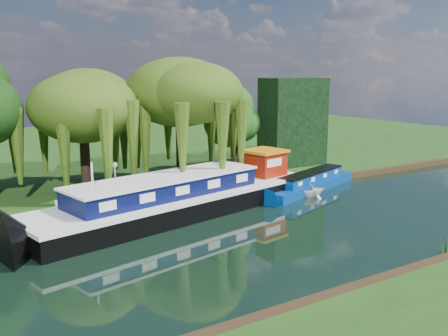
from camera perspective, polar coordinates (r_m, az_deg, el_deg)
ground at (r=25.83m, az=-5.09°, el=-9.64°), size 120.00×120.00×0.00m
far_bank at (r=57.33m, az=-20.80°, el=1.44°), size 120.00×52.00×0.45m
dutch_barge at (r=32.34m, az=-4.76°, el=-3.35°), size 21.16×8.64×4.36m
narrowboat at (r=39.27m, az=9.91°, el=-1.67°), size 10.78×5.18×1.57m
white_cruiser at (r=37.37m, az=9.93°, el=-3.21°), size 2.62×2.36×1.23m
willow_left at (r=37.18m, az=-15.87°, el=6.60°), size 6.93×6.93×8.30m
willow_right at (r=36.80m, az=-5.04°, el=7.51°), size 7.20×7.20×8.77m
tree_far_right at (r=43.88m, az=1.33°, el=5.59°), size 3.95×3.95×6.47m
conifer_hedge at (r=46.70m, az=7.89°, el=5.25°), size 6.00×3.00×8.00m
lamppost at (r=34.69m, az=-12.35°, el=-0.31°), size 0.36×0.36×2.56m
mooring_posts at (r=32.76m, az=-12.63°, el=-3.63°), size 19.16×0.16×1.00m
reeds_near at (r=24.19m, az=18.60°, el=-10.28°), size 33.70×1.50×1.10m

